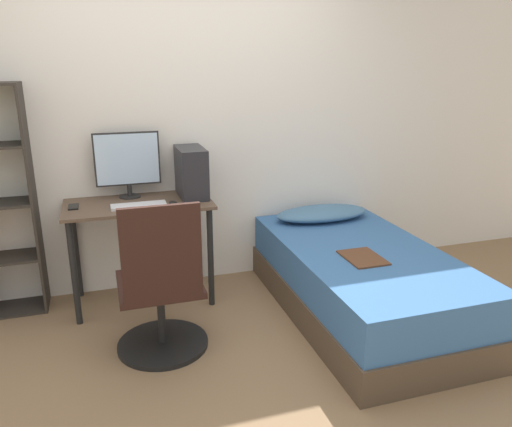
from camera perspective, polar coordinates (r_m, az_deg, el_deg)
The scene contains 12 objects.
ground_plane at distance 3.02m, azimuth -2.29°, elevation -18.74°, with size 14.00×14.00×0.00m, color #846647.
wall_back at distance 3.96m, azimuth -8.40°, elevation 9.45°, with size 8.00×0.05×2.50m.
desk at distance 3.75m, azimuth -13.17°, elevation -0.75°, with size 1.05×0.55×0.78m.
office_chair at distance 3.15m, azimuth -10.76°, elevation -9.44°, with size 0.58×0.58×1.01m.
bed at distance 3.69m, azimuth 11.91°, elevation -7.61°, with size 1.03×1.91×0.50m.
pillow at distance 4.16m, azimuth 7.53°, elevation 0.03°, with size 0.79×0.36×0.11m.
magazine at distance 3.42m, azimuth 12.12°, elevation -4.96°, with size 0.24×0.32×0.01m.
monitor at distance 3.82m, azimuth -14.48°, elevation 5.76°, with size 0.48×0.16×0.49m.
keyboard at distance 3.61m, azimuth -13.25°, elevation 0.89°, with size 0.38×0.13×0.02m.
pc_tower at distance 3.78m, azimuth -7.41°, elevation 4.70°, with size 0.19×0.39×0.37m.
mouse at distance 3.63m, azimuth -9.47°, elevation 1.23°, with size 0.06×0.09×0.02m.
phone at distance 3.73m, azimuth -20.14°, elevation 0.73°, with size 0.07×0.14×0.01m.
Camera 1 is at (-0.63, -2.36, 1.78)m, focal length 35.00 mm.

